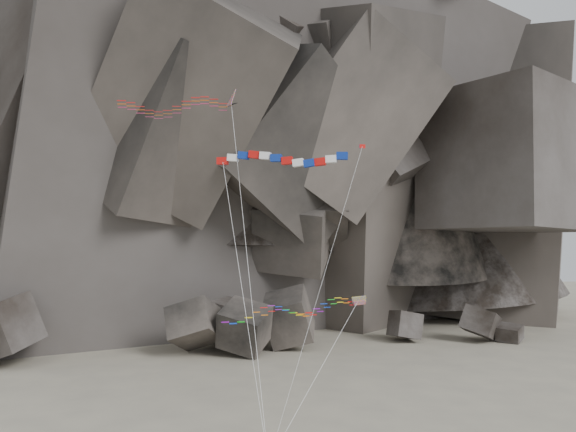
{
  "coord_description": "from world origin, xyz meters",
  "views": [
    {
      "loc": [
        -6.03,
        -42.43,
        15.35
      ],
      "look_at": [
        0.89,
        6.0,
        17.06
      ],
      "focal_mm": 35.0,
      "sensor_mm": 36.0,
      "label": 1
    }
  ],
  "objects": [
    {
      "name": "headland",
      "position": [
        0.0,
        70.0,
        42.0
      ],
      "size": [
        110.0,
        70.0,
        84.0
      ],
      "primitive_type": null,
      "color": "#514842",
      "rests_on": "ground"
    },
    {
      "name": "boulder_field",
      "position": [
        -3.73,
        31.92,
        2.6
      ],
      "size": [
        74.87,
        15.88,
        9.12
      ],
      "color": "#47423F",
      "rests_on": "ground"
    },
    {
      "name": "delta_kite",
      "position": [
        -9.3,
        4.86,
        26.16
      ],
      "size": [
        11.65,
        13.89,
        26.14
      ],
      "rotation": [
        0.0,
        0.0,
        0.2
      ],
      "color": "red",
      "rests_on": "ground"
    },
    {
      "name": "banner_kite",
      "position": [
        -0.64,
        -1.07,
        21.02
      ],
      "size": [
        9.6,
        9.56,
        20.11
      ],
      "rotation": [
        0.0,
        0.0,
        -0.35
      ],
      "color": "red",
      "rests_on": "ground"
    },
    {
      "name": "parafoil_kite",
      "position": [
        0.45,
        2.74,
        9.32
      ],
      "size": [
        12.44,
        11.96,
        8.67
      ],
      "rotation": [
        0.0,
        0.0,
        -0.08
      ],
      "color": "yellow",
      "rests_on": "ground"
    },
    {
      "name": "pennant_kite",
      "position": [
        3.74,
        -1.73,
        16.59
      ],
      "size": [
        8.8,
        9.38,
        20.99
      ],
      "rotation": [
        0.0,
        0.0,
        0.01
      ],
      "color": "red",
      "rests_on": "ground"
    }
  ]
}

